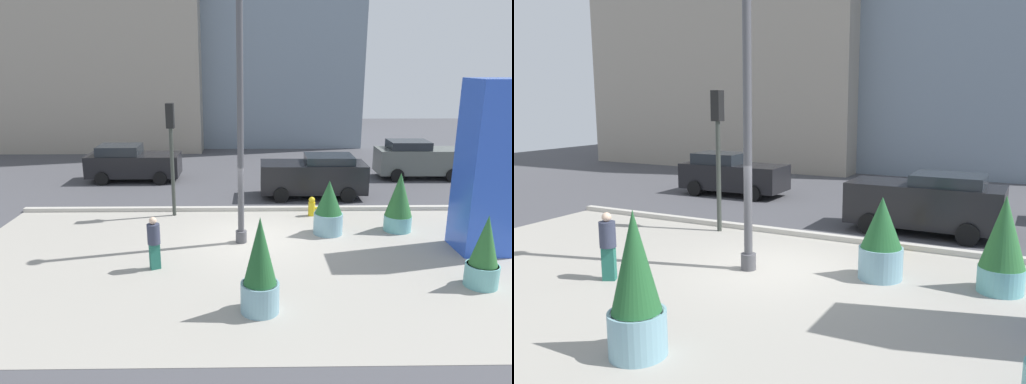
{
  "view_description": "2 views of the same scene",
  "coord_description": "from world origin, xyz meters",
  "views": [
    {
      "loc": [
        -0.19,
        -15.13,
        5.77
      ],
      "look_at": [
        0.06,
        -0.25,
        1.69
      ],
      "focal_mm": 33.87,
      "sensor_mm": 36.0,
      "label": 1
    },
    {
      "loc": [
        5.39,
        -10.84,
        3.98
      ],
      "look_at": [
        -0.18,
        0.34,
        1.79
      ],
      "focal_mm": 36.97,
      "sensor_mm": 36.0,
      "label": 2
    }
  ],
  "objects": [
    {
      "name": "traffic_light_corner",
      "position": [
        -3.03,
        2.57,
        2.88
      ],
      "size": [
        0.28,
        0.42,
        4.26
      ],
      "color": "#333833",
      "rests_on": "ground_plane"
    },
    {
      "name": "pedestrian_crossing",
      "position": [
        -2.86,
        -2.35,
        0.86
      ],
      "size": [
        0.48,
        0.48,
        1.56
      ],
      "color": "#236656",
      "rests_on": "ground_plane"
    },
    {
      "name": "car_passing_lane",
      "position": [
        2.67,
        5.14,
        0.94
      ],
      "size": [
        4.55,
        2.1,
        1.84
      ],
      "color": "black",
      "rests_on": "ground_plane"
    },
    {
      "name": "potted_plant_by_pillar",
      "position": [
        2.54,
        0.46,
        0.9
      ],
      "size": [
        0.99,
        0.99,
        1.88
      ],
      "color": "#7AA8B7",
      "rests_on": "ground_plane"
    },
    {
      "name": "plaza_pavement",
      "position": [
        0.0,
        -2.0,
        0.0
      ],
      "size": [
        18.0,
        10.0,
        0.02
      ],
      "primitive_type": "cube",
      "color": "#9E998E",
      "rests_on": "ground_plane"
    },
    {
      "name": "ground_plane",
      "position": [
        0.0,
        4.0,
        0.0
      ],
      "size": [
        60.0,
        60.0,
        0.0
      ],
      "primitive_type": "plane",
      "color": "#47474C"
    },
    {
      "name": "curb_strip",
      "position": [
        0.0,
        3.12,
        0.08
      ],
      "size": [
        18.0,
        0.24,
        0.16
      ],
      "primitive_type": "cube",
      "color": "#B7B2A8",
      "rests_on": "ground_plane"
    },
    {
      "name": "fire_hydrant",
      "position": [
        2.23,
        2.44,
        0.37
      ],
      "size": [
        0.36,
        0.26,
        0.75
      ],
      "color": "gold",
      "rests_on": "ground_plane"
    },
    {
      "name": "potted_plant_curbside",
      "position": [
        0.08,
        -4.83,
        1.09
      ],
      "size": [
        0.92,
        0.92,
        2.36
      ],
      "color": "#7AA8B7",
      "rests_on": "ground_plane"
    },
    {
      "name": "office_block_flanking",
      "position": [
        -11.71,
        21.32,
        10.17
      ],
      "size": [
        17.12,
        12.34,
        20.35
      ],
      "primitive_type": "cube",
      "color": "#9E9384",
      "rests_on": "ground_plane"
    },
    {
      "name": "car_intersection",
      "position": [
        -5.89,
        8.19,
        0.88
      ],
      "size": [
        4.47,
        2.04,
        1.77
      ],
      "color": "black",
      "rests_on": "ground_plane"
    },
    {
      "name": "lamp_post",
      "position": [
        -0.43,
        -0.32,
        3.8
      ],
      "size": [
        0.44,
        0.44,
        7.77
      ],
      "color": "#4C4C51",
      "rests_on": "ground_plane"
    },
    {
      "name": "potted_plant_near_left",
      "position": [
        5.01,
        0.73,
        1.02
      ],
      "size": [
        0.94,
        0.94,
        2.07
      ],
      "color": "#6BB2B2",
      "rests_on": "ground_plane"
    }
  ]
}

